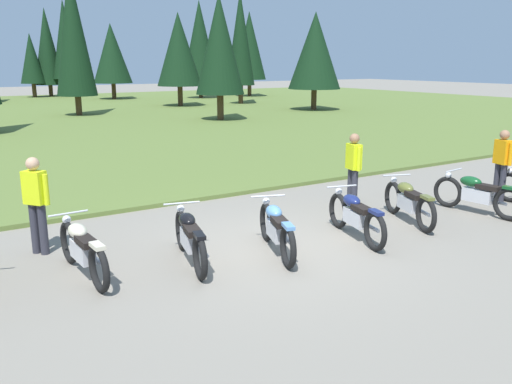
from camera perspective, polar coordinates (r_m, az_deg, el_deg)
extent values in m
plane|color=gray|center=(9.49, 1.95, -6.01)|extent=(140.00, 140.00, 0.00)
cube|color=#5B7033|center=(33.53, -23.78, 7.13)|extent=(80.00, 44.00, 0.10)
cylinder|color=#47331E|center=(48.22, -5.87, 10.73)|extent=(0.36, 0.36, 1.59)
cone|color=black|center=(48.20, -5.99, 15.67)|extent=(3.02, 3.02, 6.73)
cylinder|color=#47331E|center=(50.43, -0.70, 10.94)|extent=(0.36, 0.36, 1.62)
cone|color=black|center=(50.39, -0.71, 15.27)|extent=(3.02, 3.02, 5.99)
cylinder|color=#47331E|center=(48.11, -14.84, 10.26)|extent=(0.36, 0.36, 1.44)
cone|color=black|center=(48.05, -15.07, 14.02)|extent=(3.22, 3.22, 4.89)
cylinder|color=#47331E|center=(33.94, -18.30, 8.63)|extent=(0.36, 0.36, 1.25)
cone|color=black|center=(33.89, -18.85, 15.78)|extent=(2.32, 2.32, 7.23)
cylinder|color=#47331E|center=(29.70, -3.80, 8.89)|extent=(0.36, 0.36, 1.49)
cone|color=black|center=(29.61, -3.90, 15.37)|extent=(2.61, 2.61, 5.22)
cylinder|color=#47331E|center=(36.07, 6.15, 9.67)|extent=(0.36, 0.36, 1.47)
cone|color=black|center=(36.00, 6.28, 14.68)|extent=(3.40, 3.40, 4.85)
cylinder|color=#47331E|center=(41.42, -1.63, 10.25)|extent=(0.36, 0.36, 1.49)
cone|color=black|center=(41.39, -1.67, 16.03)|extent=(2.11, 2.11, 6.85)
cylinder|color=#47331E|center=(53.61, -20.93, 9.97)|extent=(0.36, 0.36, 1.16)
cone|color=black|center=(53.56, -21.30, 14.19)|extent=(2.58, 2.58, 6.76)
cylinder|color=#47331E|center=(52.55, -19.22, 10.35)|extent=(0.36, 0.36, 1.70)
cone|color=black|center=(52.54, -19.59, 15.01)|extent=(2.54, 2.54, 6.87)
cylinder|color=#47331E|center=(52.78, -22.46, 9.88)|extent=(0.36, 0.36, 1.31)
cone|color=black|center=(52.72, -22.74, 12.95)|extent=(2.12, 2.12, 4.35)
cylinder|color=#47331E|center=(39.56, -8.03, 9.99)|extent=(0.36, 0.36, 1.52)
cone|color=black|center=(39.49, -8.20, 14.76)|extent=(3.17, 3.17, 5.06)
torus|color=black|center=(9.24, -19.23, -5.06)|extent=(0.14, 0.70, 0.70)
torus|color=black|center=(7.97, -16.32, -7.81)|extent=(0.14, 0.70, 0.70)
cube|color=silver|center=(8.58, -17.91, -6.02)|extent=(0.23, 0.65, 0.28)
ellipsoid|color=beige|center=(8.66, -18.42, -3.93)|extent=(0.28, 0.49, 0.22)
cube|color=black|center=(8.31, -17.55, -5.03)|extent=(0.24, 0.49, 0.10)
cube|color=beige|center=(7.86, -16.49, -5.50)|extent=(0.16, 0.33, 0.06)
cylinder|color=silver|center=(9.00, -19.30, -2.15)|extent=(0.62, 0.06, 0.03)
sphere|color=silver|center=(9.15, -19.45, -2.77)|extent=(0.14, 0.14, 0.14)
cylinder|color=silver|center=(8.39, -16.31, -7.10)|extent=(0.10, 0.55, 0.07)
torus|color=black|center=(9.43, -7.91, -4.03)|extent=(0.26, 0.70, 0.70)
torus|color=black|center=(8.13, -5.98, -6.89)|extent=(0.26, 0.70, 0.70)
cube|color=silver|center=(8.76, -7.03, -5.04)|extent=(0.34, 0.67, 0.28)
ellipsoid|color=black|center=(8.84, -7.32, -2.97)|extent=(0.36, 0.53, 0.22)
cube|color=black|center=(8.49, -6.76, -4.09)|extent=(0.33, 0.52, 0.10)
cube|color=black|center=(8.02, -6.04, -4.61)|extent=(0.21, 0.34, 0.06)
cylinder|color=silver|center=(9.19, -7.89, -1.18)|extent=(0.61, 0.18, 0.03)
sphere|color=silver|center=(9.34, -8.01, -1.77)|extent=(0.14, 0.14, 0.14)
cylinder|color=silver|center=(8.54, -5.66, -6.21)|extent=(0.20, 0.55, 0.07)
torus|color=black|center=(9.82, 1.11, -3.18)|extent=(0.33, 0.69, 0.70)
torus|color=black|center=(8.54, 3.41, -5.82)|extent=(0.33, 0.69, 0.70)
cube|color=silver|center=(9.16, 2.18, -4.11)|extent=(0.40, 0.67, 0.28)
ellipsoid|color=#598CC6|center=(9.24, 1.90, -2.13)|extent=(0.40, 0.54, 0.22)
cube|color=black|center=(8.89, 2.57, -3.18)|extent=(0.37, 0.53, 0.10)
cube|color=#598CC6|center=(8.43, 3.45, -3.64)|extent=(0.24, 0.35, 0.06)
cylinder|color=silver|center=(9.59, 1.27, -0.43)|extent=(0.60, 0.24, 0.03)
sphere|color=silver|center=(9.73, 1.09, -1.00)|extent=(0.14, 0.14, 0.14)
cylinder|color=silver|center=(8.95, 3.55, -5.22)|extent=(0.25, 0.54, 0.07)
torus|color=black|center=(10.68, 8.73, -1.95)|extent=(0.27, 0.70, 0.70)
torus|color=black|center=(9.50, 12.53, -4.09)|extent=(0.27, 0.70, 0.70)
cube|color=silver|center=(10.07, 10.53, -2.68)|extent=(0.35, 0.67, 0.28)
ellipsoid|color=navy|center=(10.15, 10.12, -0.90)|extent=(0.37, 0.53, 0.22)
cube|color=black|center=(9.83, 11.19, -1.79)|extent=(0.33, 0.52, 0.10)
cube|color=navy|center=(9.41, 12.63, -2.11)|extent=(0.21, 0.34, 0.06)
cylinder|color=silver|center=(10.47, 9.08, 0.60)|extent=(0.61, 0.18, 0.03)
sphere|color=silver|center=(10.60, 8.76, 0.06)|extent=(0.14, 0.14, 0.14)
cylinder|color=silver|center=(9.92, 12.04, -3.62)|extent=(0.20, 0.55, 0.07)
torus|color=black|center=(11.94, 14.34, -0.56)|extent=(0.34, 0.69, 0.70)
torus|color=black|center=(10.75, 17.60, -2.34)|extent=(0.34, 0.69, 0.70)
cube|color=silver|center=(11.32, 15.90, -1.16)|extent=(0.41, 0.67, 0.28)
ellipsoid|color=brown|center=(11.41, 15.57, 0.43)|extent=(0.41, 0.54, 0.22)
cube|color=black|center=(11.08, 16.49, -0.34)|extent=(0.37, 0.53, 0.10)
cube|color=brown|center=(10.66, 17.73, -0.58)|extent=(0.24, 0.35, 0.06)
cylinder|color=silver|center=(11.74, 14.70, 1.74)|extent=(0.59, 0.25, 0.03)
sphere|color=silver|center=(11.87, 14.40, 1.25)|extent=(0.14, 0.14, 0.14)
cylinder|color=silver|center=(11.16, 17.21, -1.99)|extent=(0.26, 0.54, 0.07)
torus|color=black|center=(12.80, 19.68, 0.02)|extent=(0.18, 0.71, 0.70)
torus|color=black|center=(12.17, 25.29, -1.19)|extent=(0.18, 0.71, 0.70)
cube|color=silver|center=(12.46, 22.44, -0.35)|extent=(0.28, 0.66, 0.28)
ellipsoid|color=#144C23|center=(12.49, 21.83, 1.05)|extent=(0.32, 0.51, 0.22)
cube|color=black|center=(12.32, 23.42, 0.46)|extent=(0.28, 0.50, 0.10)
cube|color=#144C23|center=(12.10, 25.45, 0.37)|extent=(0.18, 0.33, 0.06)
cylinder|color=silver|center=(12.65, 20.25, 2.18)|extent=(0.62, 0.11, 0.03)
sphere|color=silver|center=(12.74, 19.74, 1.69)|extent=(0.14, 0.14, 0.14)
cylinder|color=silver|center=(12.48, 23.91, -0.95)|extent=(0.14, 0.55, 0.07)
torus|color=black|center=(13.84, 25.31, 0.47)|extent=(0.11, 0.70, 0.70)
sphere|color=silver|center=(13.78, 25.40, 2.02)|extent=(0.14, 0.14, 0.14)
cylinder|color=#2D2D38|center=(13.91, 24.17, 1.03)|extent=(0.14, 0.14, 0.88)
cylinder|color=#2D2D38|center=(13.79, 24.69, 0.87)|extent=(0.14, 0.14, 0.88)
cube|color=orange|center=(13.72, 24.72, 3.88)|extent=(0.29, 0.40, 0.56)
sphere|color=#9E7051|center=(13.67, 24.89, 5.53)|extent=(0.22, 0.22, 0.22)
cylinder|color=orange|center=(13.89, 24.05, 3.97)|extent=(0.09, 0.09, 0.52)
cylinder|color=orange|center=(13.57, 25.39, 3.63)|extent=(0.09, 0.09, 0.52)
cylinder|color=#2D2D38|center=(9.77, -21.65, -3.70)|extent=(0.14, 0.14, 0.88)
cylinder|color=#2D2D38|center=(9.89, -22.43, -3.57)|extent=(0.14, 0.14, 0.88)
cube|color=#D8EA19|center=(9.66, -22.42, 0.45)|extent=(0.39, 0.42, 0.56)
sphere|color=tan|center=(9.58, -22.63, 2.78)|extent=(0.22, 0.22, 0.22)
cylinder|color=#D8EA19|center=(9.51, -21.38, 0.23)|extent=(0.09, 0.09, 0.52)
cylinder|color=#D8EA19|center=(9.82, -23.40, 0.44)|extent=(0.09, 0.09, 0.52)
cylinder|color=#2D2D38|center=(12.12, 10.40, 0.30)|extent=(0.14, 0.14, 0.88)
cylinder|color=#2D2D38|center=(12.28, 9.99, 0.48)|extent=(0.14, 0.14, 0.88)
cube|color=#D8EA19|center=(12.06, 10.33, 3.73)|extent=(0.30, 0.40, 0.56)
sphere|color=#9E7051|center=(12.00, 10.41, 5.61)|extent=(0.22, 0.22, 0.22)
cylinder|color=#D8EA19|center=(11.86, 10.87, 3.44)|extent=(0.09, 0.09, 0.52)
cylinder|color=#D8EA19|center=(12.26, 9.81, 3.81)|extent=(0.09, 0.09, 0.52)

